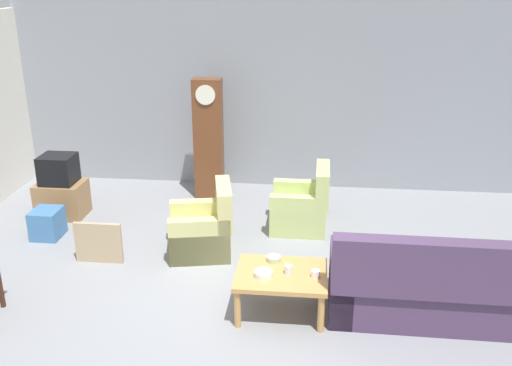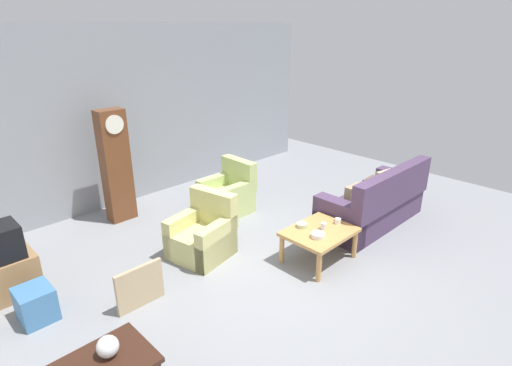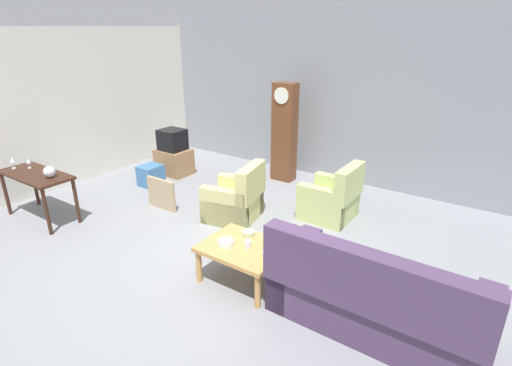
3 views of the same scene
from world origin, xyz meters
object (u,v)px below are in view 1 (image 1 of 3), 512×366
object	(u,v)px
tv_stand_cabinet	(62,199)
bowl_shallow_green	(274,259)
grandfather_clock	(209,139)
couch_floral	(432,288)
tv_crt	(58,169)
armchair_olive_far	(302,208)
coffee_table_wood	(281,278)
framed_picture_leaning	(99,243)
storage_box_blue	(47,223)
bowl_white_stacked	(263,274)
armchair_olive_near	(203,230)
cup_white_porcelain	(315,274)
cup_blue_rimmed	(288,269)

from	to	relation	value
tv_stand_cabinet	bowl_shallow_green	size ratio (longest dim) A/B	4.32
grandfather_clock	couch_floral	bearing A→B (deg)	-47.46
couch_floral	tv_crt	xyz separation A→B (m)	(-4.96, 2.18, 0.38)
armchair_olive_far	coffee_table_wood	distance (m)	2.15
tv_stand_cabinet	framed_picture_leaning	distance (m)	1.72
couch_floral	framed_picture_leaning	size ratio (longest dim) A/B	3.51
framed_picture_leaning	storage_box_blue	bearing A→B (deg)	147.14
bowl_white_stacked	tv_crt	bearing A→B (deg)	144.27
armchair_olive_far	bowl_white_stacked	world-z (taller)	armchair_olive_far
tv_stand_cabinet	storage_box_blue	world-z (taller)	tv_stand_cabinet
tv_crt	storage_box_blue	bearing A→B (deg)	-82.29
bowl_shallow_green	couch_floral	bearing A→B (deg)	-7.10
armchair_olive_near	armchair_olive_far	size ratio (longest dim) A/B	1.01
tv_stand_cabinet	cup_white_porcelain	bearing A→B (deg)	-31.10
tv_crt	framed_picture_leaning	world-z (taller)	tv_crt
grandfather_clock	cup_blue_rimmed	size ratio (longest dim) A/B	20.67
cup_white_porcelain	bowl_shallow_green	size ratio (longest dim) A/B	0.56
tv_stand_cabinet	cup_white_porcelain	distance (m)	4.39
armchair_olive_far	bowl_white_stacked	size ratio (longest dim) A/B	4.87
tv_crt	cup_blue_rimmed	world-z (taller)	tv_crt
grandfather_clock	tv_stand_cabinet	xyz separation A→B (m)	(-2.04, -1.01, -0.70)
tv_crt	bowl_white_stacked	size ratio (longest dim) A/B	2.54
tv_crt	coffee_table_wood	bearing A→B (deg)	-33.05
framed_picture_leaning	storage_box_blue	xyz separation A→B (m)	(-0.97, 0.62, -0.07)
tv_stand_cabinet	framed_picture_leaning	xyz separation A→B (m)	(1.07, -1.35, 0.00)
armchair_olive_far	storage_box_blue	bearing A→B (deg)	-169.26
tv_stand_cabinet	bowl_shallow_green	bearing A→B (deg)	-30.81
armchair_olive_near	grandfather_clock	size ratio (longest dim) A/B	0.49
armchair_olive_far	framed_picture_leaning	xyz separation A→B (m)	(-2.49, -1.28, -0.04)
framed_picture_leaning	bowl_white_stacked	distance (m)	2.37
coffee_table_wood	tv_stand_cabinet	xyz separation A→B (m)	(-3.40, 2.21, -0.14)
cup_blue_rimmed	framed_picture_leaning	bearing A→B (deg)	160.05
tv_stand_cabinet	bowl_white_stacked	bearing A→B (deg)	-35.73
storage_box_blue	cup_blue_rimmed	world-z (taller)	cup_blue_rimmed
armchair_olive_near	cup_blue_rimmed	size ratio (longest dim) A/B	10.04
cup_white_porcelain	cup_blue_rimmed	xyz separation A→B (m)	(-0.28, 0.05, 0.01)
cup_blue_rimmed	armchair_olive_far	bearing A→B (deg)	87.66
bowl_white_stacked	tv_stand_cabinet	bearing A→B (deg)	144.27
grandfather_clock	framed_picture_leaning	bearing A→B (deg)	-112.49
framed_picture_leaning	cup_blue_rimmed	distance (m)	2.57
armchair_olive_near	bowl_white_stacked	world-z (taller)	armchair_olive_near
armchair_olive_near	armchair_olive_far	distance (m)	1.52
storage_box_blue	cup_white_porcelain	xyz separation A→B (m)	(3.66, -1.54, 0.31)
couch_floral	grandfather_clock	distance (m)	4.36
armchair_olive_near	tv_stand_cabinet	xyz separation A→B (m)	(-2.31, 0.94, -0.04)
coffee_table_wood	bowl_shallow_green	bearing A→B (deg)	111.89
framed_picture_leaning	bowl_shallow_green	xyz separation A→B (m)	(2.24, -0.62, 0.23)
couch_floral	armchair_olive_near	size ratio (longest dim) A/B	2.27
armchair_olive_near	cup_white_porcelain	world-z (taller)	armchair_olive_near
storage_box_blue	bowl_shallow_green	xyz separation A→B (m)	(3.20, -1.25, 0.30)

